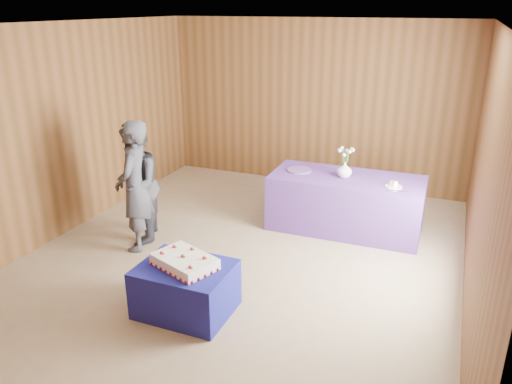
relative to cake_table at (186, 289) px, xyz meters
The scene contains 13 objects.
ground 1.24m from the cake_table, 86.59° to the left, with size 6.00×6.00×0.00m, color gray.
room_shell 1.97m from the cake_table, 86.59° to the left, with size 5.04×6.04×2.72m.
cake_table is the anchor object (origin of this frame).
serving_table 2.74m from the cake_table, 68.02° to the left, with size 2.00×0.90×0.75m, color #583187.
sheet_cake 0.31m from the cake_table, 89.54° to the left, with size 0.73×0.62×0.15m.
vase 2.76m from the cake_table, 68.59° to the left, with size 0.20×0.20×0.20m, color silver.
flower_spray 2.83m from the cake_table, 68.59° to the left, with size 0.23×0.23×0.18m.
platter 2.62m from the cake_table, 81.99° to the left, with size 0.33×0.33×0.02m, color #6B4992.
plate 2.93m from the cake_table, 55.30° to the left, with size 0.22×0.22×0.01m, color silver.
cake_slice 2.93m from the cake_table, 55.28° to the left, with size 0.10×0.09×0.09m.
knife 2.84m from the cake_table, 52.26° to the left, with size 0.26×0.02×0.00m, color silver.
guest_left 1.71m from the cake_table, 140.96° to the left, with size 0.59×0.39×1.63m, color #3B3C46.
guest_right 1.87m from the cake_table, 138.91° to the left, with size 0.74×0.58×1.53m, color #34343F.
Camera 1 is at (2.19, -4.90, 2.89)m, focal length 35.00 mm.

